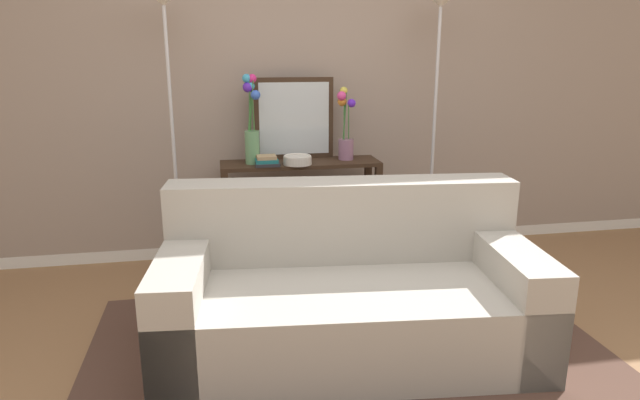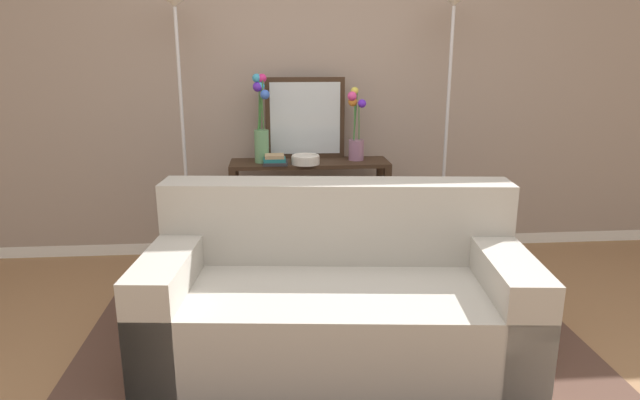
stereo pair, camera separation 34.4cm
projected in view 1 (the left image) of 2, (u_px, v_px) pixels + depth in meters
ground_plane at (370, 398)px, 2.61m from camera, size 16.00×16.00×0.02m
back_wall at (300, 69)px, 4.22m from camera, size 12.00×0.15×2.91m
area_rug at (353, 360)px, 2.90m from camera, size 2.79×1.96×0.01m
couch at (347, 295)px, 2.98m from camera, size 2.04×1.12×0.88m
console_table at (301, 195)px, 4.11m from camera, size 1.17×0.34×0.80m
floor_lamp_left at (167, 58)px, 3.59m from camera, size 0.28×0.28×1.97m
floor_lamp_right at (438, 55)px, 3.92m from camera, size 0.28×0.28×1.98m
wall_mirror at (294, 119)px, 4.08m from camera, size 0.59×0.02×0.60m
vase_tall_flowers at (252, 124)px, 3.90m from camera, size 0.12×0.12×0.63m
vase_short_flowers at (345, 131)px, 4.07m from camera, size 0.14×0.12×0.53m
fruit_bowl at (297, 160)px, 3.93m from camera, size 0.20×0.20×0.07m
book_stack at (267, 161)px, 3.89m from camera, size 0.18×0.16×0.07m
book_row_under_console at (266, 259)px, 4.18m from camera, size 0.41×0.18×0.13m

